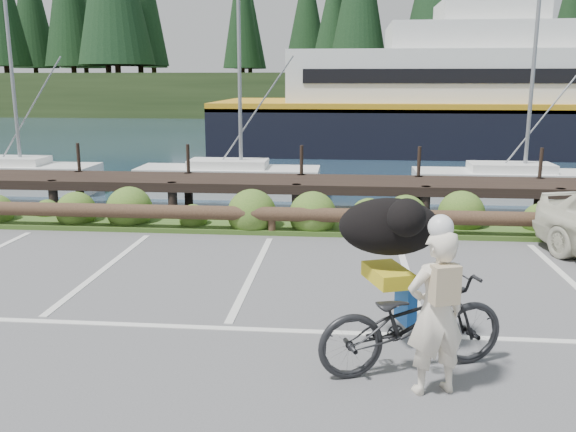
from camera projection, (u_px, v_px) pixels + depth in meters
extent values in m
plane|color=#535255|center=(232.00, 317.00, 8.40)|extent=(72.00, 72.00, 0.00)
plane|color=#192B3C|center=(330.00, 129.00, 55.29)|extent=(160.00, 160.00, 0.00)
cube|color=#3D5B21|center=(276.00, 225.00, 13.54)|extent=(34.00, 1.60, 0.10)
imported|color=black|center=(412.00, 322.00, 6.76)|extent=(2.32, 1.47, 1.15)
imported|color=#EFE2CA|center=(436.00, 313.00, 6.21)|extent=(0.75, 0.62, 1.76)
ellipsoid|color=black|center=(389.00, 227.00, 7.22)|extent=(0.96, 1.32, 0.69)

